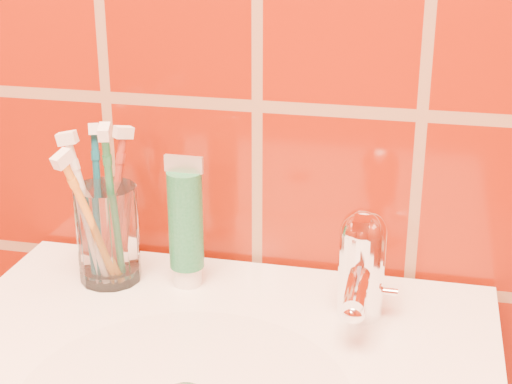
# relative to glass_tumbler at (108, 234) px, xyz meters

# --- Properties ---
(glass_tumbler) EXTENTS (0.07, 0.07, 0.11)m
(glass_tumbler) POSITION_rel_glass_tumbler_xyz_m (0.00, 0.00, 0.00)
(glass_tumbler) COLOR white
(glass_tumbler) RESTS_ON pedestal_sink
(toothpaste_tube) EXTENTS (0.04, 0.04, 0.15)m
(toothpaste_tube) POSITION_rel_glass_tumbler_xyz_m (0.09, 0.01, 0.02)
(toothpaste_tube) COLOR white
(toothpaste_tube) RESTS_ON pedestal_sink
(faucet) EXTENTS (0.05, 0.11, 0.12)m
(faucet) POSITION_rel_glass_tumbler_xyz_m (0.29, -0.02, 0.01)
(faucet) COLOR white
(faucet) RESTS_ON pedestal_sink
(toothbrush_0) EXTENTS (0.10, 0.15, 0.20)m
(toothbrush_0) POSITION_rel_glass_tumbler_xyz_m (-0.00, -0.03, 0.03)
(toothbrush_0) COLOR orange
(toothbrush_0) RESTS_ON glass_tumbler
(toothbrush_1) EXTENTS (0.06, 0.10, 0.21)m
(toothbrush_1) POSITION_rel_glass_tumbler_xyz_m (0.01, -0.01, 0.04)
(toothbrush_1) COLOR #1F7548
(toothbrush_1) RESTS_ON glass_tumbler
(toothbrush_2) EXTENTS (0.07, 0.06, 0.19)m
(toothbrush_2) POSITION_rel_glass_tumbler_xyz_m (-0.02, -0.01, 0.03)
(toothbrush_2) COLOR silver
(toothbrush_2) RESTS_ON glass_tumbler
(toothbrush_3) EXTENTS (0.09, 0.09, 0.19)m
(toothbrush_3) POSITION_rel_glass_tumbler_xyz_m (0.00, 0.02, 0.03)
(toothbrush_3) COLOR #A63423
(toothbrush_3) RESTS_ON glass_tumbler
(toothbrush_4) EXTENTS (0.08, 0.12, 0.19)m
(toothbrush_4) POSITION_rel_glass_tumbler_xyz_m (-0.02, 0.02, 0.03)
(toothbrush_4) COLOR #0D556E
(toothbrush_4) RESTS_ON glass_tumbler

